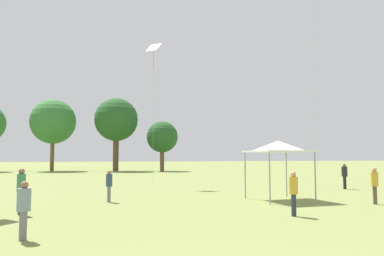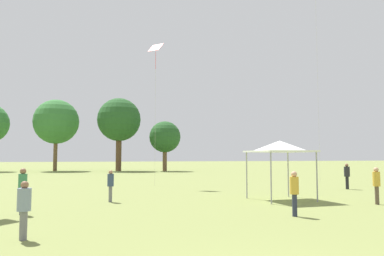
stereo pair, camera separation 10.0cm
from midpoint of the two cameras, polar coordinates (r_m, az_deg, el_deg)
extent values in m
cylinder|color=brown|center=(19.33, 26.49, -9.17)|extent=(0.24, 0.24, 0.83)
cylinder|color=gold|center=(19.27, 26.42, -6.97)|extent=(0.44, 0.44, 0.66)
sphere|color=tan|center=(19.26, 26.37, -5.71)|extent=(0.22, 0.22, 0.22)
cylinder|color=slate|center=(11.07, -24.07, -13.42)|extent=(0.26, 0.26, 0.76)
cylinder|color=gray|center=(10.98, -23.96, -9.94)|extent=(0.47, 0.47, 0.60)
sphere|color=brown|center=(10.95, -23.90, -7.93)|extent=(0.20, 0.20, 0.20)
cylinder|color=#282D42|center=(14.49, 15.57, -11.28)|extent=(0.25, 0.25, 0.81)
cylinder|color=gold|center=(14.42, 15.51, -8.43)|extent=(0.45, 0.45, 0.64)
sphere|color=tan|center=(14.39, 15.48, -6.79)|extent=(0.22, 0.22, 0.22)
cylinder|color=black|center=(27.28, 22.67, -7.73)|extent=(0.28, 0.28, 0.84)
cylinder|color=#232328|center=(27.25, 22.63, -6.15)|extent=(0.51, 0.51, 0.66)
sphere|color=brown|center=(27.23, 22.60, -5.25)|extent=(0.23, 0.23, 0.23)
cylinder|color=slate|center=(18.67, -12.18, -9.83)|extent=(0.23, 0.23, 0.75)
cylinder|color=#334260|center=(18.61, -12.15, -7.77)|extent=(0.42, 0.42, 0.59)
sphere|color=#A37556|center=(18.59, -12.13, -6.59)|extent=(0.20, 0.20, 0.20)
cylinder|color=#282D42|center=(15.75, -24.31, -10.40)|extent=(0.25, 0.25, 0.85)
cylinder|color=#387A51|center=(15.68, -24.23, -7.62)|extent=(0.45, 0.45, 0.68)
sphere|color=brown|center=(15.66, -24.18, -6.03)|extent=(0.23, 0.23, 0.23)
cube|color=white|center=(19.49, 13.39, -3.48)|extent=(2.92, 2.92, 0.08)
cone|color=white|center=(19.49, 13.38, -2.63)|extent=(2.77, 2.77, 0.50)
cylinder|color=#99999E|center=(20.00, 8.48, -7.13)|extent=(0.07, 0.07, 2.40)
cylinder|color=#99999E|center=(21.23, 14.58, -6.87)|extent=(0.07, 0.07, 2.40)
cylinder|color=#99999E|center=(17.80, 12.12, -7.44)|extent=(0.07, 0.07, 2.40)
cylinder|color=#99999E|center=(19.17, 18.65, -7.08)|extent=(0.07, 0.07, 2.40)
cube|color=red|center=(29.39, -5.45, 12.10)|extent=(1.22, 1.21, 0.70)
cylinder|color=red|center=(29.12, -5.46, 10.21)|extent=(0.02, 0.02, 1.31)
cylinder|color=#BCB7A8|center=(28.36, -5.52, 1.88)|extent=(0.01, 0.01, 10.49)
cylinder|color=#BCB7A8|center=(33.25, 18.60, 10.34)|extent=(0.01, 0.01, 20.97)
cylinder|color=brown|center=(59.43, -20.06, -3.51)|extent=(0.57, 0.57, 5.53)
sphere|color=#337033|center=(59.65, -19.94, 0.91)|extent=(6.66, 6.66, 6.66)
cylinder|color=brown|center=(55.64, -4.12, -4.62)|extent=(0.63, 0.63, 3.80)
sphere|color=#235123|center=(55.71, -4.10, -1.35)|extent=(4.64, 4.64, 4.64)
cylinder|color=brown|center=(57.01, -11.07, -3.48)|extent=(0.84, 0.84, 5.91)
sphere|color=#235123|center=(57.27, -11.00, 1.26)|extent=(6.47, 6.47, 6.47)
camera|label=1|loc=(0.05, -89.74, -0.02)|focal=35.00mm
camera|label=2|loc=(0.05, 90.26, 0.02)|focal=35.00mm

